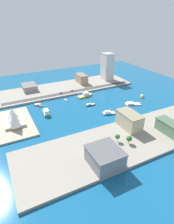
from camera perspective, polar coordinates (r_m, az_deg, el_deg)
ground_plane at (r=275.86m, az=0.66°, el=1.22°), size 440.00×440.00×0.00m
quay_west at (r=212.20m, az=11.94°, el=-8.23°), size 70.00×240.00×2.54m
quay_east at (r=349.69m, az=-6.13°, el=7.29°), size 70.00×240.00×2.54m
peninsula_point at (r=253.49m, az=-21.05°, el=-3.21°), size 78.73×43.79×2.00m
road_strip at (r=327.38m, az=-4.52°, el=6.13°), size 9.50×228.00×0.15m
tugboat_red at (r=290.88m, az=-14.49°, el=2.06°), size 14.62×11.34×3.96m
ferry_green_doubledeck at (r=263.16m, az=-12.18°, el=-0.11°), size 21.23×9.31×8.12m
water_taxi_orange at (r=323.40m, az=16.21°, el=4.58°), size 10.53×9.61×4.46m
patrol_launch_navy at (r=282.59m, az=0.93°, el=2.21°), size 5.01×15.95×3.53m
sailboat_small_white at (r=300.84m, az=-6.48°, el=3.63°), size 9.30×4.12×10.30m
ferry_yellow_fast at (r=312.72m, az=-0.63°, el=5.07°), size 13.47×28.40×6.71m
catamaran_blue at (r=261.02m, az=6.50°, el=-0.24°), size 12.25×19.33×4.52m
barge_flat_brown at (r=293.84m, az=13.39°, el=2.43°), size 18.91×25.92×3.25m
carpark_squat_concrete at (r=349.68m, az=-17.02°, el=7.23°), size 30.93×23.98×9.17m
office_block_beige at (r=227.61m, az=12.62°, el=-2.40°), size 32.74×18.06×18.56m
warehouse_low_gray at (r=173.53m, az=5.40°, el=-13.31°), size 30.09×28.06×15.79m
apartment_midrise_tan at (r=368.55m, az=-1.71°, el=10.07°), size 28.54×15.96×15.90m
terminal_long_green at (r=230.37m, az=24.53°, el=-4.81°), size 41.64×15.08×13.70m
hotel_broad_white at (r=385.53m, az=6.13°, el=13.48°), size 22.03×19.76×51.21m
taxi_yellow_cab at (r=334.69m, az=-0.31°, el=6.88°), size 1.89×4.40×1.57m
hatchback_blue at (r=322.25m, az=-7.88°, el=5.75°), size 2.19×5.08×1.63m
pickup_red at (r=329.97m, az=-4.56°, el=6.46°), size 2.08×5.02×1.47m
traffic_light_waterfront at (r=339.77m, az=3.03°, el=7.79°), size 0.36×0.36×6.50m
opera_landmark at (r=247.67m, az=-21.39°, el=-1.40°), size 41.23×24.02×23.40m
park_tree_cluster at (r=202.22m, az=11.30°, el=-7.62°), size 13.89×14.56×9.15m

